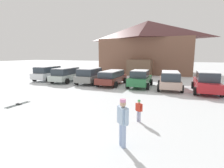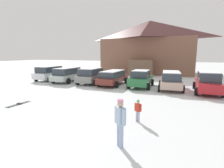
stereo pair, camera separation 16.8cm
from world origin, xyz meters
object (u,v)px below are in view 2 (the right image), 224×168
(parked_green_coupe, at_px, (141,79))
(parked_maroon_van, at_px, (113,77))
(ski_lodge, at_px, (149,47))
(parked_red_sedan, at_px, (208,82))
(parked_white_suv, at_px, (50,73))
(parked_grey_wagon, at_px, (91,75))
(parked_silver_wagon, at_px, (68,74))
(pair_of_skis, at_px, (19,104))
(skier_child_in_red_jacket, at_px, (138,110))
(skier_adult_in_blue_parka, at_px, (120,120))
(parked_beige_suv, at_px, (171,80))

(parked_green_coupe, bearing_deg, parked_maroon_van, 178.98)
(ski_lodge, height_order, parked_red_sedan, ski_lodge)
(parked_white_suv, distance_m, parked_grey_wagon, 6.01)
(parked_grey_wagon, bearing_deg, parked_maroon_van, 1.60)
(parked_grey_wagon, xyz_separation_m, parked_red_sedan, (11.23, -0.35, -0.03))
(parked_grey_wagon, bearing_deg, parked_silver_wagon, -179.39)
(parked_silver_wagon, height_order, pair_of_skis, parked_silver_wagon)
(skier_child_in_red_jacket, bearing_deg, ski_lodge, 100.42)
(parked_white_suv, xyz_separation_m, skier_adult_in_blue_parka, (13.60, -11.50, 0.02))
(parked_grey_wagon, relative_size, parked_green_coupe, 1.00)
(pair_of_skis, bearing_deg, skier_child_in_red_jacket, 0.87)
(parked_silver_wagon, distance_m, skier_adult_in_blue_parka, 15.53)
(parked_green_coupe, bearing_deg, parked_silver_wagon, -179.66)
(skier_adult_in_blue_parka, bearing_deg, ski_lodge, 99.50)
(parked_silver_wagon, relative_size, parked_beige_suv, 1.10)
(parked_green_coupe, relative_size, parked_beige_suv, 0.96)
(parked_beige_suv, distance_m, pair_of_skis, 12.25)
(parked_silver_wagon, bearing_deg, pair_of_skis, -71.57)
(parked_white_suv, distance_m, parked_red_sedan, 17.24)
(parked_silver_wagon, bearing_deg, skier_child_in_red_jacket, -39.54)
(parked_red_sedan, relative_size, skier_adult_in_blue_parka, 2.88)
(skier_adult_in_blue_parka, bearing_deg, parked_beige_suv, 86.36)
(ski_lodge, bearing_deg, parked_green_coupe, -81.18)
(parked_silver_wagon, xyz_separation_m, skier_child_in_red_jacket, (10.69, -8.82, -0.30))
(parked_maroon_van, relative_size, parked_beige_suv, 1.12)
(parked_white_suv, xyz_separation_m, pair_of_skis, (5.87, -9.19, -0.91))
(parked_beige_suv, bearing_deg, skier_adult_in_blue_parka, -93.64)
(parked_beige_suv, relative_size, skier_adult_in_blue_parka, 2.59)
(skier_adult_in_blue_parka, distance_m, pair_of_skis, 8.12)
(parked_maroon_van, xyz_separation_m, parked_green_coupe, (2.99, -0.05, 0.01))
(parked_maroon_van, distance_m, parked_red_sedan, 8.69)
(skier_adult_in_blue_parka, xyz_separation_m, pair_of_skis, (-7.73, 2.30, -0.92))
(parked_silver_wagon, relative_size, pair_of_skis, 2.86)
(parked_grey_wagon, height_order, parked_green_coupe, parked_grey_wagon)
(parked_silver_wagon, height_order, parked_beige_suv, parked_silver_wagon)
(parked_white_suv, relative_size, pair_of_skis, 2.59)
(ski_lodge, distance_m, parked_red_sedan, 17.00)
(parked_grey_wagon, xyz_separation_m, parked_maroon_van, (2.55, 0.07, -0.08))
(ski_lodge, distance_m, skier_adult_in_blue_parka, 26.14)
(skier_child_in_red_jacket, bearing_deg, parked_green_coupe, 102.95)
(parked_silver_wagon, xyz_separation_m, skier_adult_in_blue_parka, (10.71, -11.24, 0.05))
(parked_green_coupe, bearing_deg, parked_beige_suv, -3.28)
(parked_green_coupe, distance_m, skier_adult_in_blue_parka, 11.48)
(ski_lodge, height_order, parked_beige_suv, ski_lodge)
(parked_maroon_van, relative_size, pair_of_skis, 2.90)
(parked_maroon_van, bearing_deg, parked_green_coupe, -1.02)
(parked_beige_suv, bearing_deg, parked_green_coupe, 176.72)
(parked_silver_wagon, xyz_separation_m, parked_beige_suv, (11.42, -0.11, -0.01))
(skier_child_in_red_jacket, bearing_deg, pair_of_skis, -179.13)
(parked_white_suv, xyz_separation_m, parked_red_sedan, (17.23, -0.57, -0.04))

